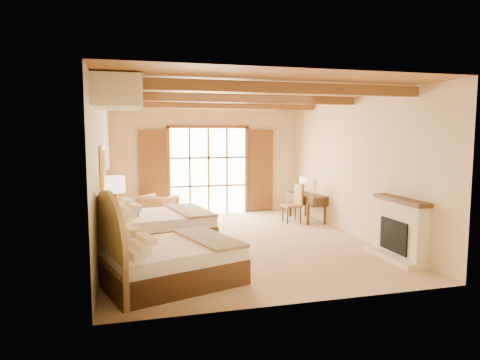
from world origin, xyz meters
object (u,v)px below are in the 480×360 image
object	(u,v)px
bed_near	(161,258)
desk	(307,206)
bed_far	(150,224)
armchair	(158,209)
nightstand	(118,241)

from	to	relation	value
bed_near	desk	xyz separation A→B (m)	(4.22, 3.99, -0.02)
bed_far	armchair	world-z (taller)	bed_far
bed_far	bed_near	bearing A→B (deg)	-99.88
bed_far	desk	bearing A→B (deg)	8.68
nightstand	armchair	xyz separation A→B (m)	(0.96, 3.00, 0.06)
bed_near	nightstand	distance (m)	1.72
nightstand	armchair	world-z (taller)	armchair
desk	bed_far	bearing A→B (deg)	-172.92
bed_far	armchair	bearing A→B (deg)	70.80
bed_far	desk	distance (m)	4.50
armchair	desk	bearing A→B (deg)	-150.48
bed_far	desk	xyz separation A→B (m)	(4.25, 1.49, -0.05)
bed_far	nightstand	bearing A→B (deg)	-135.78
bed_near	nightstand	bearing A→B (deg)	95.61
bed_near	desk	size ratio (longest dim) A/B	1.74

